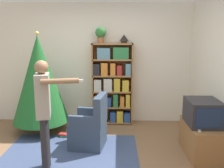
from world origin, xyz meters
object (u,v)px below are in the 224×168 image
christmas_tree (39,79)px  standing_person (44,107)px  television (203,112)px  bookshelf (112,85)px  potted_plant (101,34)px  table_lamp (124,38)px  armchair (90,129)px

christmas_tree → standing_person: christmas_tree is taller
television → bookshelf: bearing=134.9°
bookshelf → television: 2.06m
standing_person → christmas_tree: bearing=-172.7°
potted_plant → standing_person: bearing=-108.4°
bookshelf → television: bookshelf is taller
standing_person → television: bearing=89.9°
bookshelf → television: (1.45, -1.46, -0.13)m
television → standing_person: size_ratio=0.37×
christmas_tree → standing_person: (0.51, -1.45, -0.13)m
television → table_lamp: (-1.21, 1.46, 1.12)m
armchair → potted_plant: (0.11, 1.19, 1.60)m
standing_person → armchair: bearing=133.2°
bookshelf → table_lamp: size_ratio=8.67×
armchair → table_lamp: (0.60, 1.19, 1.51)m
television → christmas_tree: (-2.85, 0.96, 0.34)m
bookshelf → christmas_tree: size_ratio=0.88×
potted_plant → table_lamp: 0.49m
television → potted_plant: potted_plant is taller
armchair → table_lamp: bearing=162.0°
bookshelf → armchair: size_ratio=1.88×
potted_plant → christmas_tree: bearing=-156.5°
table_lamp → christmas_tree: bearing=-162.9°
christmas_tree → table_lamp: christmas_tree is taller
christmas_tree → standing_person: 1.55m
armchair → standing_person: 1.12m
christmas_tree → potted_plant: potted_plant is taller
television → christmas_tree: size_ratio=0.30×
armchair → potted_plant: bearing=-176.8°
bookshelf → standing_person: bookshelf is taller
christmas_tree → armchair: 1.45m
bookshelf → potted_plant: (-0.23, 0.01, 1.08)m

